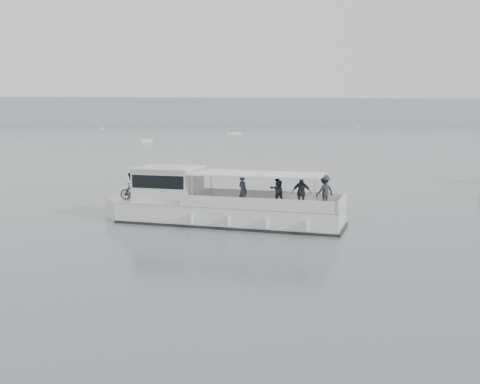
{
  "coord_description": "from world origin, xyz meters",
  "views": [
    {
      "loc": [
        1.65,
        -27.49,
        5.11
      ],
      "look_at": [
        4.12,
        -1.37,
        1.6
      ],
      "focal_mm": 40.0,
      "sensor_mm": 36.0,
      "label": 1
    }
  ],
  "objects": [
    {
      "name": "headland",
      "position": [
        0.0,
        560.0,
        14.0
      ],
      "size": [
        1400.0,
        90.0,
        28.0
      ],
      "primitive_type": "cube",
      "color": "#939EA8",
      "rests_on": "ground"
    },
    {
      "name": "tour_boat",
      "position": [
        2.6,
        -0.94,
        0.87
      ],
      "size": [
        12.29,
        7.22,
        5.32
      ],
      "rotation": [
        0.0,
        0.0,
        -0.4
      ],
      "color": "white",
      "rests_on": "ground"
    },
    {
      "name": "ground",
      "position": [
        0.0,
        0.0,
        0.0
      ],
      "size": [
        1400.0,
        1400.0,
        0.0
      ],
      "primitive_type": "plane",
      "color": "slate",
      "rests_on": "ground"
    },
    {
      "name": "moored_fleet",
      "position": [
        -28.04,
        195.88,
        0.36
      ],
      "size": [
        428.03,
        341.28,
        10.69
      ],
      "color": "white",
      "rests_on": "ground"
    }
  ]
}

